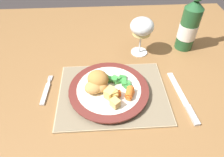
% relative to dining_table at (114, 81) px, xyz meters
% --- Properties ---
extents(ground_plane, '(6.00, 6.00, 0.00)m').
position_rel_dining_table_xyz_m(ground_plane, '(0.00, 0.00, -0.65)').
color(ground_plane, '#383333').
extents(dining_table, '(1.23, 0.97, 0.74)m').
position_rel_dining_table_xyz_m(dining_table, '(0.00, 0.00, 0.00)').
color(dining_table, olive).
rests_on(dining_table, ground).
extents(placemat, '(0.35, 0.27, 0.01)m').
position_rel_dining_table_xyz_m(placemat, '(-0.01, -0.14, 0.09)').
color(placemat, tan).
rests_on(placemat, dining_table).
extents(dinner_plate, '(0.25, 0.25, 0.02)m').
position_rel_dining_table_xyz_m(dinner_plate, '(-0.03, -0.14, 0.11)').
color(dinner_plate, white).
rests_on(dinner_plate, placemat).
extents(breaded_croquettes, '(0.09, 0.11, 0.05)m').
position_rel_dining_table_xyz_m(breaded_croquettes, '(-0.06, -0.13, 0.13)').
color(breaded_croquettes, '#B77F3D').
rests_on(breaded_croquettes, dinner_plate).
extents(green_beans_pile, '(0.09, 0.06, 0.02)m').
position_rel_dining_table_xyz_m(green_beans_pile, '(0.01, -0.12, 0.12)').
color(green_beans_pile, '#338438').
rests_on(green_beans_pile, dinner_plate).
extents(glazed_carrots, '(0.08, 0.05, 0.02)m').
position_rel_dining_table_xyz_m(glazed_carrots, '(0.02, -0.18, 0.13)').
color(glazed_carrots, orange).
rests_on(glazed_carrots, dinner_plate).
extents(fork, '(0.02, 0.13, 0.01)m').
position_rel_dining_table_xyz_m(fork, '(-0.23, -0.12, 0.09)').
color(fork, silver).
rests_on(fork, dining_table).
extents(table_knife, '(0.04, 0.22, 0.01)m').
position_rel_dining_table_xyz_m(table_knife, '(0.21, -0.19, 0.09)').
color(table_knife, silver).
rests_on(table_knife, dining_table).
extents(wine_glass, '(0.09, 0.09, 0.15)m').
position_rel_dining_table_xyz_m(wine_glass, '(0.11, 0.07, 0.20)').
color(wine_glass, silver).
rests_on(wine_glass, dining_table).
extents(bottle, '(0.07, 0.07, 0.27)m').
position_rel_dining_table_xyz_m(bottle, '(0.29, 0.09, 0.19)').
color(bottle, '#23562D').
rests_on(bottle, dining_table).
extents(roast_potatoes, '(0.05, 0.07, 0.03)m').
position_rel_dining_table_xyz_m(roast_potatoes, '(-0.02, -0.19, 0.13)').
color(roast_potatoes, gold).
rests_on(roast_potatoes, dinner_plate).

